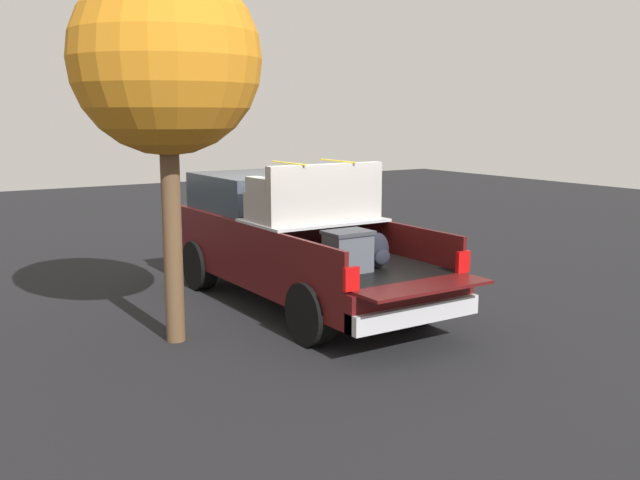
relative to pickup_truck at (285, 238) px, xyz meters
The scene contains 3 objects.
ground_plane 1.05m from the pickup_truck, behind, with size 40.00×40.00×0.00m, color black.
pickup_truck is the anchor object (origin of this frame).
tree_background 3.57m from the pickup_truck, 114.94° to the left, with size 2.34×2.34×4.73m.
Camera 1 is at (-9.11, 5.51, 2.90)m, focal length 39.88 mm.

